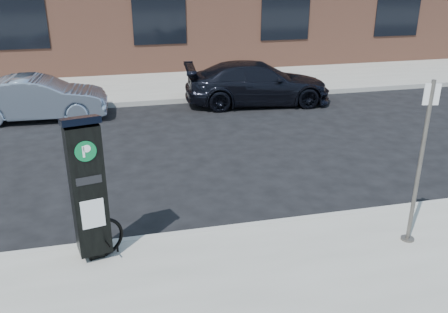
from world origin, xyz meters
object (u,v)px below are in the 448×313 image
object	(u,v)px
bike_rack	(103,238)
car_dark	(257,83)
sign_pole	(420,166)
car_silver	(38,98)
parking_kiosk	(88,187)

from	to	relation	value
bike_rack	car_dark	distance (m)	9.11
sign_pole	car_silver	world-z (taller)	sign_pole
parking_kiosk	sign_pole	bearing A→B (deg)	-20.39
car_silver	car_dark	world-z (taller)	car_dark
parking_kiosk	bike_rack	distance (m)	0.81
parking_kiosk	car_dark	xyz separation A→B (m)	(4.83, 7.75, -0.59)
parking_kiosk	car_dark	size ratio (longest dim) A/B	0.47
parking_kiosk	sign_pole	xyz separation A→B (m)	(4.65, -0.67, 0.14)
parking_kiosk	car_silver	bearing A→B (deg)	89.77
sign_pole	car_dark	world-z (taller)	sign_pole
parking_kiosk	bike_rack	bearing A→B (deg)	-33.44
parking_kiosk	car_dark	distance (m)	9.15
parking_kiosk	car_silver	size ratio (longest dim) A/B	0.58
sign_pole	bike_rack	world-z (taller)	sign_pole
bike_rack	car_silver	distance (m)	7.84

